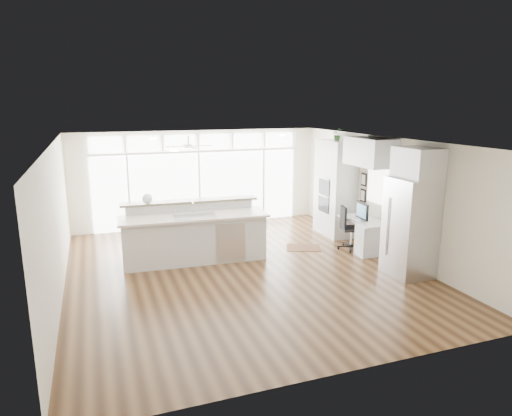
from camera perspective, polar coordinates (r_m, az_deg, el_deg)
name	(u,v)px	position (r m, az deg, el deg)	size (l,w,h in m)	color
floor	(243,271)	(9.69, -1.68, -7.86)	(7.00, 8.00, 0.02)	#3B2312
ceiling	(242,141)	(9.09, -1.79, 8.33)	(7.00, 8.00, 0.02)	silver
wall_back	(198,178)	(13.09, -7.20, 3.71)	(7.00, 0.04, 2.70)	silver
wall_front	(343,276)	(5.79, 10.83, -8.40)	(7.00, 0.04, 2.70)	silver
wall_left	(56,223)	(8.89, -23.72, -1.72)	(0.04, 8.00, 2.70)	silver
wall_right	(387,196)	(10.88, 16.08, 1.41)	(0.04, 8.00, 2.70)	silver
glass_wall	(199,189)	(13.08, -7.11, 2.37)	(5.80, 0.06, 2.08)	white
transom_row	(198,142)	(12.90, -7.27, 8.19)	(5.90, 0.06, 0.40)	white
desk_window	(379,186)	(11.06, 15.07, 2.71)	(0.04, 0.85, 0.85)	white
ceiling_fan	(188,142)	(11.68, -8.46, 8.15)	(1.16, 1.16, 0.32)	white
recessed_lights	(239,142)	(9.28, -2.18, 8.30)	(3.40, 3.00, 0.02)	white
oven_cabinet	(335,188)	(12.20, 9.87, 2.47)	(0.64, 1.20, 2.50)	silver
desk_nook	(364,235)	(11.14, 13.32, -3.31)	(0.72, 1.30, 0.76)	silver
upper_cabinets	(370,152)	(10.78, 14.05, 6.82)	(0.64, 1.30, 0.64)	silver
refrigerator	(410,227)	(9.68, 18.71, -2.30)	(0.76, 0.90, 2.00)	silver
fridge_cabinet	(418,163)	(9.47, 19.57, 5.35)	(0.64, 0.90, 0.60)	silver
framed_photos	(364,187)	(11.59, 13.29, 2.51)	(0.06, 0.22, 0.80)	black
kitchen_island	(194,233)	(10.15, -7.71, -3.12)	(3.22, 1.21, 1.28)	silver
rug	(303,248)	(11.18, 5.94, -4.96)	(0.82, 0.59, 0.01)	#381E12
office_chair	(351,228)	(11.12, 11.84, -2.48)	(0.55, 0.50, 1.05)	black
fishbowl	(147,199)	(10.27, -13.43, 1.14)	(0.22, 0.22, 0.22)	white
monitor	(362,211)	(10.94, 13.13, -0.35)	(0.09, 0.52, 0.43)	black
keyboard	(355,220)	(10.90, 12.33, -1.48)	(0.13, 0.36, 0.02)	white
potted_plant	(337,136)	(12.03, 10.13, 8.88)	(0.27, 0.30, 0.23)	#2A5D28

